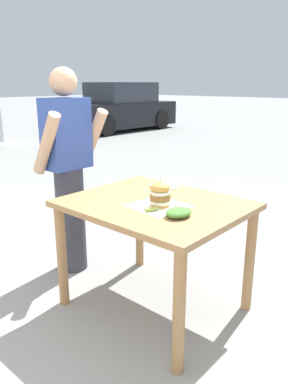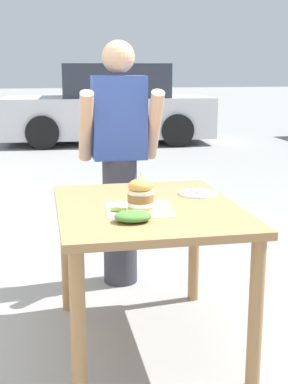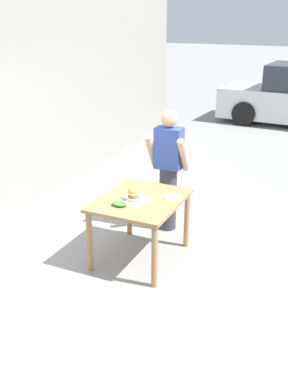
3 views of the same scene
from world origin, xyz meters
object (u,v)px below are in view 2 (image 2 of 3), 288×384
patio_table (148,227)px  sandwich (141,194)px  parked_car_near_curb (110,107)px  side_salad (133,216)px  pickle_spear (118,209)px  diner_across_table (120,161)px  side_plate_with_forks (198,193)px

patio_table → sandwich: (-0.05, -0.09, 0.20)m
patio_table → parked_car_near_curb: bearing=84.0°
parked_car_near_curb → side_salad: bearing=-96.6°
patio_table → pickle_spear: size_ratio=15.14×
patio_table → sandwich: 0.23m
pickle_spear → parked_car_near_curb: parked_car_near_curb is taller
diner_across_table → pickle_spear: bearing=-98.8°
patio_table → pickle_spear: (-0.17, -0.11, 0.14)m
pickle_spear → parked_car_near_curb: size_ratio=0.02×
diner_across_table → parked_car_near_curb: (0.89, 7.44, -0.16)m
patio_table → sandwich: sandwich is taller
patio_table → side_plate_with_forks: (0.33, 0.19, 0.13)m
parked_car_near_curb → pickle_spear: bearing=-97.1°
sandwich → pickle_spear: bearing=-167.1°
patio_table → diner_across_table: (-0.01, 0.91, 0.21)m
patio_table → side_plate_with_forks: side_plate_with_forks is taller
side_salad → pickle_spear: bearing=104.4°
sandwich → patio_table: bearing=58.2°
side_salad → parked_car_near_curb: (1.00, 8.65, -0.10)m
side_plate_with_forks → parked_car_near_curb: (0.54, 8.17, -0.08)m
patio_table → side_salad: bearing=-113.9°
parked_car_near_curb → patio_table: bearing=-96.0°
side_salad → patio_table: bearing=66.1°
patio_table → pickle_spear: 0.25m
diner_across_table → parked_car_near_curb: bearing=83.2°
pickle_spear → diner_across_table: bearing=81.2°
pickle_spear → patio_table: bearing=33.0°
pickle_spear → side_plate_with_forks: size_ratio=0.35×
patio_table → pickle_spear: pickle_spear is taller
side_salad → diner_across_table: diner_across_table is taller
pickle_spear → side_plate_with_forks: 0.59m
side_plate_with_forks → diner_across_table: bearing=115.7°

